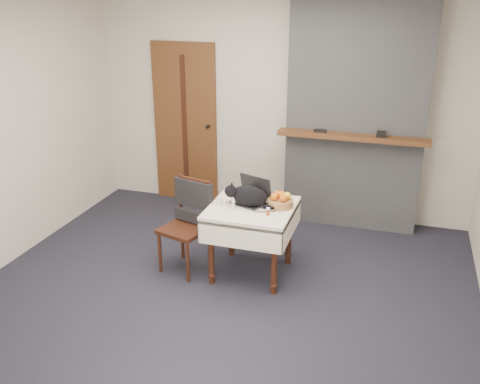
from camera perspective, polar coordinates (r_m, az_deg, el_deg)
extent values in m
plane|color=black|center=(5.04, -1.54, -10.20)|extent=(4.50, 4.50, 0.00)
cube|color=beige|center=(6.36, 4.26, 9.15)|extent=(4.50, 0.02, 2.60)
cube|color=beige|center=(5.63, -24.03, 5.75)|extent=(0.02, 4.00, 2.60)
cube|color=brown|center=(6.77, -5.86, 7.24)|extent=(0.82, 0.05, 2.00)
cube|color=#35170E|center=(6.75, -5.96, 7.18)|extent=(0.06, 0.01, 1.70)
cylinder|color=black|center=(6.62, -3.44, 6.97)|extent=(0.04, 0.06, 0.04)
cube|color=gray|center=(6.08, 12.29, 8.15)|extent=(1.50, 0.30, 2.60)
cube|color=brown|center=(5.89, 11.89, 5.76)|extent=(1.62, 0.18, 0.05)
cube|color=black|center=(5.92, 8.54, 6.47)|extent=(0.14, 0.04, 0.03)
cube|color=black|center=(5.86, 14.86, 5.98)|extent=(0.10, 0.07, 0.06)
cylinder|color=#35170E|center=(4.97, -3.10, -6.48)|extent=(0.06, 0.06, 0.64)
sphere|color=#35170E|center=(5.08, -3.05, -8.87)|extent=(0.07, 0.07, 0.07)
cylinder|color=#35170E|center=(4.81, 3.67, -7.47)|extent=(0.06, 0.06, 0.64)
sphere|color=#35170E|center=(4.93, 3.60, -9.92)|extent=(0.07, 0.07, 0.07)
cylinder|color=#35170E|center=(5.47, -0.91, -3.69)|extent=(0.06, 0.06, 0.64)
sphere|color=#35170E|center=(5.58, -0.90, -5.93)|extent=(0.07, 0.07, 0.07)
cylinder|color=#35170E|center=(5.33, 5.24, -4.49)|extent=(0.06, 0.06, 0.64)
sphere|color=#35170E|center=(5.44, 5.15, -6.77)|extent=(0.07, 0.07, 0.07)
cube|color=white|center=(4.99, 1.25, -1.87)|extent=(0.78, 0.78, 0.06)
cube|color=white|center=(4.70, -0.08, -4.87)|extent=(0.78, 0.01, 0.22)
cube|color=white|center=(5.37, 2.40, -1.41)|extent=(0.78, 0.01, 0.22)
cube|color=white|center=(5.14, -2.88, -2.49)|extent=(0.01, 0.78, 0.22)
cube|color=white|center=(4.95, 5.53, -3.56)|extent=(0.01, 0.78, 0.22)
cube|color=#B7B7BC|center=(5.00, 0.74, -1.29)|extent=(0.40, 0.34, 0.02)
cube|color=black|center=(5.00, 0.74, -1.16)|extent=(0.32, 0.25, 0.00)
cube|color=black|center=(5.06, 1.71, 0.52)|extent=(0.34, 0.17, 0.23)
cube|color=#ACC6FC|center=(5.06, 1.70, 0.52)|extent=(0.31, 0.15, 0.21)
ellipsoid|color=black|center=(4.94, 0.85, -0.43)|extent=(0.36, 0.27, 0.20)
ellipsoid|color=black|center=(4.95, 1.97, -0.64)|extent=(0.21, 0.22, 0.16)
sphere|color=black|center=(4.93, -1.00, 0.09)|extent=(0.15, 0.15, 0.12)
ellipsoid|color=white|center=(4.94, -1.45, -0.22)|extent=(0.07, 0.07, 0.06)
ellipsoid|color=white|center=(4.96, -0.66, -0.85)|extent=(0.07, 0.08, 0.08)
cone|color=black|center=(4.87, -0.90, 0.58)|extent=(0.05, 0.05, 0.05)
cone|color=black|center=(4.94, -0.88, 0.86)|extent=(0.05, 0.05, 0.05)
cylinder|color=black|center=(4.92, 2.78, -1.57)|extent=(0.18, 0.04, 0.03)
sphere|color=white|center=(4.94, -0.72, -1.49)|extent=(0.04, 0.04, 0.04)
sphere|color=white|center=(5.01, -0.70, -1.14)|extent=(0.04, 0.04, 0.04)
cylinder|color=silver|center=(5.02, -2.21, -0.96)|extent=(0.06, 0.06, 0.06)
cylinder|color=#963D12|center=(4.79, 3.01, -2.17)|extent=(0.03, 0.03, 0.06)
cylinder|color=white|center=(4.77, 3.02, -1.77)|extent=(0.03, 0.03, 0.01)
cylinder|color=#9B6C3E|center=(4.98, 4.29, -1.18)|extent=(0.24, 0.24, 0.07)
sphere|color=orange|center=(4.94, 3.68, -0.51)|extent=(0.07, 0.07, 0.07)
sphere|color=orange|center=(4.91, 4.64, -0.66)|extent=(0.07, 0.07, 0.07)
sphere|color=orange|center=(5.00, 4.44, -0.26)|extent=(0.07, 0.07, 0.07)
sphere|color=yellow|center=(4.97, 5.04, -0.41)|extent=(0.07, 0.07, 0.07)
sphere|color=orange|center=(5.00, 3.98, -0.25)|extent=(0.07, 0.07, 0.07)
cube|color=black|center=(4.93, 3.47, -1.78)|extent=(0.15, 0.04, 0.01)
cube|color=#35170E|center=(5.18, -5.98, -3.99)|extent=(0.50, 0.50, 0.04)
cylinder|color=#35170E|center=(5.26, -8.55, -6.32)|extent=(0.03, 0.03, 0.43)
cylinder|color=#35170E|center=(5.06, -5.59, -7.36)|extent=(0.03, 0.03, 0.43)
cylinder|color=#35170E|center=(5.49, -6.17, -4.96)|extent=(0.03, 0.03, 0.43)
cylinder|color=#35170E|center=(5.30, -3.26, -5.88)|extent=(0.03, 0.03, 0.43)
cylinder|color=#35170E|center=(5.31, -6.36, -0.55)|extent=(0.03, 0.03, 0.48)
cylinder|color=#35170E|center=(5.11, -3.36, -1.34)|extent=(0.03, 0.03, 0.48)
cube|color=#35170E|center=(5.17, -4.93, 0.05)|extent=(0.34, 0.12, 0.27)
cube|color=black|center=(5.17, -4.98, -0.18)|extent=(0.42, 0.17, 0.27)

